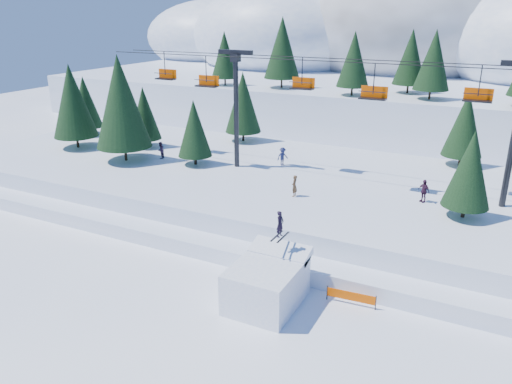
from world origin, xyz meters
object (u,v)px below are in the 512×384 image
at_px(banner_far, 443,296).
at_px(chairlift, 352,100).
at_px(jump_kicker, 267,283).
at_px(banner_near, 351,296).

bearing_deg(banner_far, chairlift, 129.25).
height_order(jump_kicker, banner_far, jump_kicker).
bearing_deg(banner_far, jump_kicker, -153.82).
xyz_separation_m(jump_kicker, banner_far, (9.04, 4.45, -0.79)).
height_order(chairlift, banner_near, chairlift).
relative_size(banner_near, banner_far, 1.08).
bearing_deg(chairlift, jump_kicker, -89.31).
relative_size(chairlift, banner_far, 17.44).
bearing_deg(banner_far, banner_near, -152.32).
bearing_deg(jump_kicker, chairlift, 90.69).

